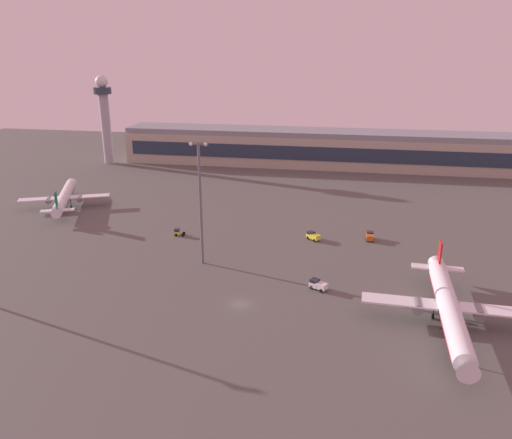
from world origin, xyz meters
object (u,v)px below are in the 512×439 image
object	(u,v)px
maintenance_van	(313,236)
apron_light_west	(200,198)
airplane_far_stand	(65,197)
control_tower	(105,114)
cargo_loader	(318,285)
baggage_tractor	(370,236)
pushback_tug	(178,232)
airplane_near_gate	(448,307)

from	to	relation	value
maintenance_van	apron_light_west	world-z (taller)	apron_light_west
apron_light_west	airplane_far_stand	bearing A→B (deg)	148.53
control_tower	apron_light_west	bearing A→B (deg)	-53.70
cargo_loader	baggage_tractor	size ratio (longest dim) A/B	1.10
pushback_tug	maintenance_van	world-z (taller)	maintenance_van
control_tower	airplane_far_stand	distance (m)	71.33
control_tower	pushback_tug	distance (m)	108.65
pushback_tug	airplane_near_gate	bearing A→B (deg)	-124.51
airplane_near_gate	maintenance_van	bearing A→B (deg)	-52.55
airplane_far_stand	apron_light_west	xyz separation A→B (m)	(59.92, -36.68, 13.98)
cargo_loader	apron_light_west	xyz separation A→B (m)	(-30.27, 9.42, 16.54)
pushback_tug	apron_light_west	bearing A→B (deg)	-149.90
cargo_loader	airplane_near_gate	bearing A→B (deg)	-82.54
airplane_near_gate	apron_light_west	world-z (taller)	apron_light_west
control_tower	maintenance_van	distance (m)	133.39
control_tower	airplane_near_gate	xyz separation A→B (m)	(132.59, -123.86, -19.12)
pushback_tug	cargo_loader	world-z (taller)	cargo_loader
baggage_tractor	control_tower	bearing A→B (deg)	146.62
airplane_far_stand	baggage_tractor	bearing A→B (deg)	-29.52
airplane_near_gate	apron_light_west	bearing A→B (deg)	-17.75
airplane_near_gate	cargo_loader	xyz separation A→B (m)	(-26.39, 11.07, -3.05)
control_tower	apron_light_west	size ratio (longest dim) A/B	1.28
pushback_tug	baggage_tractor	xyz separation A→B (m)	(55.97, 6.48, 0.11)
pushback_tug	apron_light_west	distance (m)	27.52
airplane_near_gate	pushback_tug	xyz separation A→B (m)	(-69.46, 38.28, -3.16)
airplane_near_gate	apron_light_west	xyz separation A→B (m)	(-56.66, 20.50, 13.48)
airplane_far_stand	baggage_tractor	world-z (taller)	airplane_far_stand
maintenance_van	control_tower	bearing A→B (deg)	93.89
airplane_far_stand	pushback_tug	world-z (taller)	airplane_far_stand
cargo_loader	maintenance_van	bearing A→B (deg)	36.33
maintenance_van	cargo_loader	distance (m)	31.02
airplane_near_gate	baggage_tractor	distance (m)	46.85
cargo_loader	baggage_tractor	world-z (taller)	same
airplane_near_gate	pushback_tug	size ratio (longest dim) A/B	13.48
airplane_near_gate	baggage_tractor	xyz separation A→B (m)	(-13.49, 44.76, -3.05)
pushback_tug	baggage_tractor	world-z (taller)	baggage_tractor
pushback_tug	apron_light_west	xyz separation A→B (m)	(12.80, -17.78, 16.65)
airplane_near_gate	airplane_far_stand	world-z (taller)	airplane_near_gate
maintenance_van	airplane_near_gate	bearing A→B (deg)	-102.27
maintenance_van	cargo_loader	xyz separation A→B (m)	(3.30, -30.85, 0.00)
control_tower	maintenance_van	bearing A→B (deg)	-38.53
maintenance_van	cargo_loader	world-z (taller)	same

